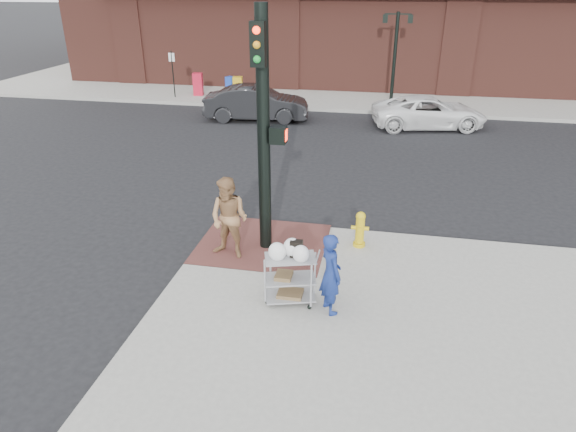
% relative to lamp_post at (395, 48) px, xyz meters
% --- Properties ---
extents(ground, '(220.00, 220.00, 0.00)m').
position_rel_lamp_post_xyz_m(ground, '(-2.00, -16.00, -2.62)').
color(ground, black).
rests_on(ground, ground).
extents(sidewalk_far, '(65.00, 36.00, 0.15)m').
position_rel_lamp_post_xyz_m(sidewalk_far, '(10.50, 16.00, -2.54)').
color(sidewalk_far, gray).
rests_on(sidewalk_far, ground).
extents(brick_curb_ramp, '(2.80, 2.40, 0.01)m').
position_rel_lamp_post_xyz_m(brick_curb_ramp, '(-2.60, -15.10, -2.46)').
color(brick_curb_ramp, '#562B28').
rests_on(brick_curb_ramp, sidewalk_near).
extents(lamp_post, '(1.32, 0.22, 4.00)m').
position_rel_lamp_post_xyz_m(lamp_post, '(0.00, 0.00, 0.00)').
color(lamp_post, black).
rests_on(lamp_post, sidewalk_far).
extents(parking_sign, '(0.05, 0.05, 2.20)m').
position_rel_lamp_post_xyz_m(parking_sign, '(-10.50, -1.00, -1.37)').
color(parking_sign, black).
rests_on(parking_sign, sidewalk_far).
extents(traffic_signal_pole, '(0.61, 0.51, 5.00)m').
position_rel_lamp_post_xyz_m(traffic_signal_pole, '(-2.48, -15.23, 0.21)').
color(traffic_signal_pole, black).
rests_on(traffic_signal_pole, sidewalk_near).
extents(woman_blue, '(0.60, 0.66, 1.52)m').
position_rel_lamp_post_xyz_m(woman_blue, '(-0.83, -17.32, -1.71)').
color(woman_blue, navy).
rests_on(woman_blue, sidewalk_near).
extents(pedestrian_tan, '(0.98, 0.84, 1.75)m').
position_rel_lamp_post_xyz_m(pedestrian_tan, '(-3.13, -15.76, -1.59)').
color(pedestrian_tan, '#996F48').
rests_on(pedestrian_tan, sidewalk_near).
extents(sedan_dark, '(4.49, 2.03, 1.43)m').
position_rel_lamp_post_xyz_m(sedan_dark, '(-5.57, -4.00, -1.90)').
color(sedan_dark, black).
rests_on(sedan_dark, ground).
extents(minivan_white, '(4.82, 2.95, 1.25)m').
position_rel_lamp_post_xyz_m(minivan_white, '(1.53, -3.83, -1.99)').
color(minivan_white, white).
rests_on(minivan_white, ground).
extents(utility_cart, '(0.99, 0.72, 1.24)m').
position_rel_lamp_post_xyz_m(utility_cart, '(-1.57, -17.17, -1.91)').
color(utility_cart, gray).
rests_on(utility_cart, sidewalk_near).
extents(fire_hydrant, '(0.39, 0.27, 0.82)m').
position_rel_lamp_post_xyz_m(fire_hydrant, '(-0.48, -14.79, -2.05)').
color(fire_hydrant, gold).
rests_on(fire_hydrant, sidewalk_near).
extents(newsbox_red, '(0.52, 0.49, 1.08)m').
position_rel_lamp_post_xyz_m(newsbox_red, '(-9.51, -0.34, -1.93)').
color(newsbox_red, red).
rests_on(newsbox_red, sidewalk_far).
extents(newsbox_yellow, '(0.49, 0.45, 1.03)m').
position_rel_lamp_post_xyz_m(newsbox_yellow, '(-7.35, -0.68, -1.95)').
color(newsbox_yellow, gold).
rests_on(newsbox_yellow, sidewalk_far).
extents(newsbox_blue, '(0.51, 0.49, 0.97)m').
position_rel_lamp_post_xyz_m(newsbox_blue, '(-7.79, -0.38, -1.98)').
color(newsbox_blue, '#1B3EB5').
rests_on(newsbox_blue, sidewalk_far).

